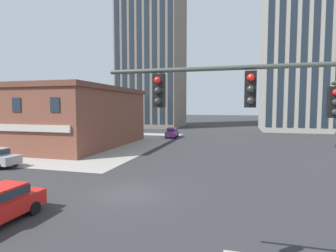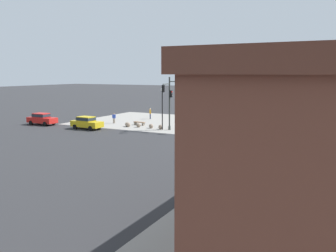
% 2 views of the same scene
% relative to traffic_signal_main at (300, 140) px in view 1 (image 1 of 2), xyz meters
% --- Properties ---
extents(ground_plane, '(320.00, 320.00, 0.00)m').
position_rel_traffic_signal_main_xyz_m(ground_plane, '(-7.93, 7.60, -4.53)').
color(ground_plane, '#2D2D30').
extents(sidewalk_far_corner, '(32.00, 32.00, 0.02)m').
position_rel_traffic_signal_main_xyz_m(sidewalk_far_corner, '(-27.93, 27.60, -4.53)').
color(sidewalk_far_corner, gray).
rests_on(sidewalk_far_corner, ground).
extents(traffic_signal_main, '(6.33, 2.09, 6.91)m').
position_rel_traffic_signal_main_xyz_m(traffic_signal_main, '(0.00, 0.00, 0.00)').
color(traffic_signal_main, '#383D38').
rests_on(traffic_signal_main, ground).
extents(car_main_northbound_near, '(2.16, 4.53, 1.68)m').
position_rel_traffic_signal_main_xyz_m(car_main_northbound_near, '(-12.65, 37.40, -3.61)').
color(car_main_northbound_near, '#7A3389').
rests_on(car_main_northbound_near, ground).
extents(storefront_block_near_corner, '(24.00, 19.52, 8.01)m').
position_rel_traffic_signal_main_xyz_m(storefront_block_near_corner, '(-28.69, 25.13, -0.51)').
color(storefront_block_near_corner, brown).
rests_on(storefront_block_near_corner, ground).
extents(residential_tower_skyline_left, '(15.81, 15.54, 60.73)m').
position_rel_traffic_signal_main_xyz_m(residential_tower_skyline_left, '(-24.05, 61.37, 25.86)').
color(residential_tower_skyline_left, '#70665B').
rests_on(residential_tower_skyline_left, ground).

